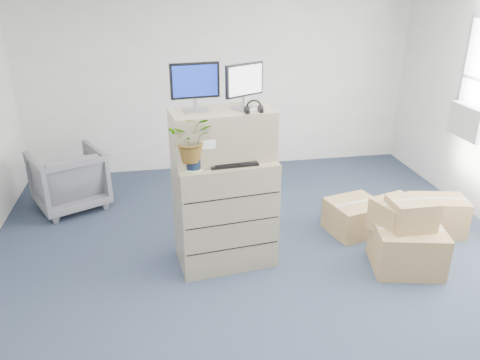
% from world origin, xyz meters
% --- Properties ---
extents(ground, '(7.00, 7.00, 0.00)m').
position_xyz_m(ground, '(0.00, 0.00, 0.00)').
color(ground, '#243242').
rests_on(ground, ground).
extents(wall_back, '(6.00, 0.02, 2.80)m').
position_xyz_m(wall_back, '(0.00, 3.51, 1.40)').
color(wall_back, silver).
rests_on(wall_back, ground).
extents(ac_unit, '(0.24, 0.60, 0.40)m').
position_xyz_m(ac_unit, '(2.87, 1.40, 1.20)').
color(ac_unit, silver).
rests_on(ac_unit, wall_right).
extents(filing_cabinet_lower, '(1.07, 0.73, 1.17)m').
position_xyz_m(filing_cabinet_lower, '(-0.36, 0.71, 0.58)').
color(filing_cabinet_lower, tan).
rests_on(filing_cabinet_lower, ground).
extents(filing_cabinet_upper, '(1.05, 0.62, 0.50)m').
position_xyz_m(filing_cabinet_upper, '(-0.36, 0.76, 1.42)').
color(filing_cabinet_upper, tan).
rests_on(filing_cabinet_upper, filing_cabinet_lower).
extents(monitor_left, '(0.47, 0.20, 0.46)m').
position_xyz_m(monitor_left, '(-0.62, 0.75, 1.93)').
color(monitor_left, '#99999E').
rests_on(monitor_left, filing_cabinet_upper).
extents(monitor_right, '(0.40, 0.26, 0.44)m').
position_xyz_m(monitor_right, '(-0.14, 0.78, 1.92)').
color(monitor_right, '#99999E').
rests_on(monitor_right, filing_cabinet_upper).
extents(headphones, '(0.17, 0.04, 0.16)m').
position_xyz_m(headphones, '(-0.08, 0.61, 1.72)').
color(headphones, black).
rests_on(headphones, filing_cabinet_upper).
extents(keyboard, '(0.49, 0.23, 0.02)m').
position_xyz_m(keyboard, '(-0.29, 0.57, 1.18)').
color(keyboard, black).
rests_on(keyboard, filing_cabinet_lower).
extents(mouse, '(0.13, 0.10, 0.04)m').
position_xyz_m(mouse, '(-0.02, 0.64, 1.19)').
color(mouse, silver).
rests_on(mouse, filing_cabinet_lower).
extents(water_bottle, '(0.07, 0.07, 0.26)m').
position_xyz_m(water_bottle, '(-0.25, 0.80, 1.30)').
color(water_bottle, '#96999E').
rests_on(water_bottle, filing_cabinet_lower).
extents(phone_dock, '(0.07, 0.06, 0.14)m').
position_xyz_m(phone_dock, '(-0.36, 0.78, 1.22)').
color(phone_dock, silver).
rests_on(phone_dock, filing_cabinet_lower).
extents(external_drive, '(0.29, 0.26, 0.07)m').
position_xyz_m(external_drive, '(-0.02, 0.87, 1.21)').
color(external_drive, black).
rests_on(external_drive, filing_cabinet_lower).
extents(tissue_box, '(0.33, 0.24, 0.11)m').
position_xyz_m(tissue_box, '(-0.05, 0.87, 1.30)').
color(tissue_box, '#459EEA').
rests_on(tissue_box, external_drive).
extents(potted_plant, '(0.47, 0.51, 0.44)m').
position_xyz_m(potted_plant, '(-0.69, 0.52, 1.42)').
color(potted_plant, '#A7C7A0').
rests_on(potted_plant, filing_cabinet_lower).
extents(office_chair, '(1.11, 1.08, 0.87)m').
position_xyz_m(office_chair, '(-2.21, 2.37, 0.43)').
color(office_chair, '#5A595E').
rests_on(office_chair, ground).
extents(cardboard_boxes, '(1.66, 1.53, 0.79)m').
position_xyz_m(cardboard_boxes, '(1.59, 0.54, 0.28)').
color(cardboard_boxes, '#976F49').
rests_on(cardboard_boxes, ground).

